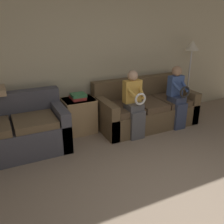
# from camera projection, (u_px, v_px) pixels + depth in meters

# --- Properties ---
(wall_back) EXTENTS (7.44, 0.06, 2.55)m
(wall_back) POSITION_uv_depth(u_px,v_px,m) (94.00, 59.00, 4.66)
(wall_back) COLOR #BCB293
(wall_back) RESTS_ON ground_plane
(couch_main) EXTENTS (1.93, 0.93, 0.88)m
(couch_main) POSITION_uv_depth(u_px,v_px,m) (144.00, 109.00, 4.95)
(couch_main) COLOR brown
(couch_main) RESTS_ON ground_plane
(couch_side) EXTENTS (1.66, 0.87, 0.90)m
(couch_side) POSITION_uv_depth(u_px,v_px,m) (13.00, 133.00, 3.91)
(couch_side) COLOR #4C4C56
(couch_side) RESTS_ON ground_plane
(child_left_seated) EXTENTS (0.32, 0.38, 1.18)m
(child_left_seated) POSITION_uv_depth(u_px,v_px,m) (134.00, 102.00, 4.31)
(child_left_seated) COLOR #56565B
(child_left_seated) RESTS_ON ground_plane
(child_right_seated) EXTENTS (0.29, 0.38, 1.18)m
(child_right_seated) POSITION_uv_depth(u_px,v_px,m) (178.00, 94.00, 4.69)
(child_right_seated) COLOR #384260
(child_right_seated) RESTS_ON ground_plane
(side_shelf) EXTENTS (0.57, 0.47, 0.64)m
(side_shelf) POSITION_uv_depth(u_px,v_px,m) (79.00, 115.00, 4.59)
(side_shelf) COLOR tan
(side_shelf) RESTS_ON ground_plane
(book_stack) EXTENTS (0.26, 0.29, 0.10)m
(book_stack) POSITION_uv_depth(u_px,v_px,m) (78.00, 96.00, 4.46)
(book_stack) COLOR #BC3833
(book_stack) RESTS_ON side_shelf
(floor_lamp) EXTENTS (0.29, 0.29, 1.57)m
(floor_lamp) POSITION_uv_depth(u_px,v_px,m) (191.00, 54.00, 5.16)
(floor_lamp) COLOR #2D2B28
(floor_lamp) RESTS_ON ground_plane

